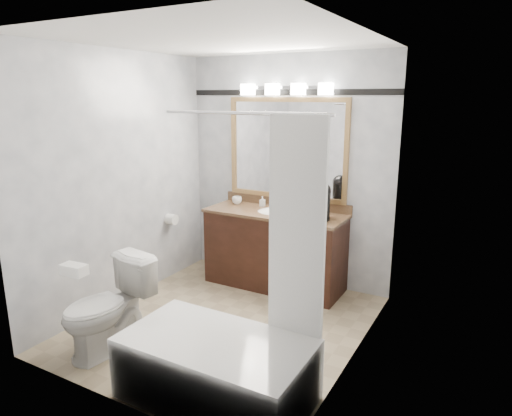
# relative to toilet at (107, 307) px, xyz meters

# --- Properties ---
(room) EXTENTS (2.42, 2.62, 2.52)m
(room) POSITION_rel_toilet_xyz_m (0.59, 0.84, 0.87)
(room) COLOR gray
(room) RESTS_ON ground
(vanity) EXTENTS (1.53, 0.58, 0.97)m
(vanity) POSITION_rel_toilet_xyz_m (0.59, 1.86, 0.06)
(vanity) COLOR black
(vanity) RESTS_ON ground
(mirror) EXTENTS (1.40, 0.04, 1.10)m
(mirror) POSITION_rel_toilet_xyz_m (0.59, 2.12, 1.12)
(mirror) COLOR #AF854F
(mirror) RESTS_ON room
(vanity_light_bar) EXTENTS (1.02, 0.14, 0.12)m
(vanity_light_bar) POSITION_rel_toilet_xyz_m (0.59, 2.07, 1.75)
(vanity_light_bar) COLOR silver
(vanity_light_bar) RESTS_ON room
(accent_stripe) EXTENTS (2.40, 0.01, 0.06)m
(accent_stripe) POSITION_rel_toilet_xyz_m (0.59, 2.13, 1.72)
(accent_stripe) COLOR black
(accent_stripe) RESTS_ON room
(bathtub) EXTENTS (1.30, 0.75, 1.96)m
(bathtub) POSITION_rel_toilet_xyz_m (1.15, -0.06, -0.10)
(bathtub) COLOR white
(bathtub) RESTS_ON ground
(tp_roll) EXTENTS (0.11, 0.12, 0.12)m
(tp_roll) POSITION_rel_toilet_xyz_m (-0.55, 1.50, 0.32)
(tp_roll) COLOR white
(tp_roll) RESTS_ON room
(toilet) EXTENTS (0.54, 0.81, 0.77)m
(toilet) POSITION_rel_toilet_xyz_m (0.00, 0.00, 0.00)
(toilet) COLOR white
(toilet) RESTS_ON ground
(tissue_box) EXTENTS (0.20, 0.12, 0.08)m
(tissue_box) POSITION_rel_toilet_xyz_m (0.00, -0.28, 0.42)
(tissue_box) COLOR white
(tissue_box) RESTS_ON toilet
(coffee_maker) EXTENTS (0.19, 0.24, 0.37)m
(coffee_maker) POSITION_rel_toilet_xyz_m (1.13, 1.85, 0.65)
(coffee_maker) COLOR black
(coffee_maker) RESTS_ON vanity
(cup_left) EXTENTS (0.14, 0.14, 0.09)m
(cup_left) POSITION_rel_toilet_xyz_m (0.04, 1.97, 0.51)
(cup_left) COLOR white
(cup_left) RESTS_ON vanity
(soap_bottle_a) EXTENTS (0.05, 0.05, 0.11)m
(soap_bottle_a) POSITION_rel_toilet_xyz_m (0.35, 2.02, 0.52)
(soap_bottle_a) COLOR white
(soap_bottle_a) RESTS_ON vanity
(soap_bar) EXTENTS (0.08, 0.06, 0.02)m
(soap_bar) POSITION_rel_toilet_xyz_m (0.57, 1.97, 0.48)
(soap_bar) COLOR beige
(soap_bar) RESTS_ON vanity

